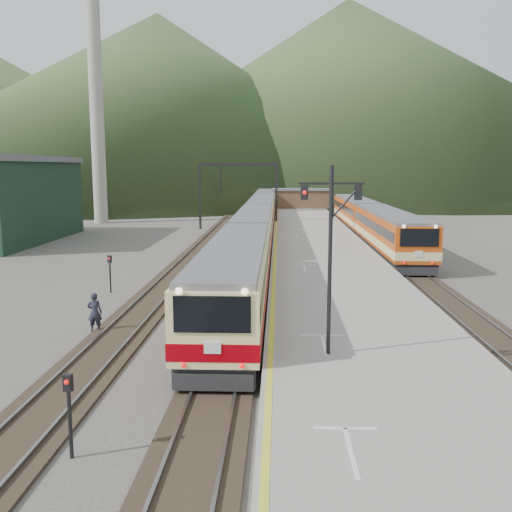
{
  "coord_description": "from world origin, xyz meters",
  "views": [
    {
      "loc": [
        2.11,
        -14.3,
        7.46
      ],
      "look_at": [
        0.7,
        20.75,
        2.0
      ],
      "focal_mm": 40.0,
      "sensor_mm": 36.0,
      "label": 1
    }
  ],
  "objects_px": {
    "main_train": "(258,220)",
    "signal_mast": "(330,241)",
    "second_train": "(369,219)",
    "worker": "(95,312)"
  },
  "relations": [
    {
      "from": "signal_mast",
      "to": "worker",
      "type": "xyz_separation_m",
      "value": [
        -10.12,
        5.67,
        -4.08
      ]
    },
    {
      "from": "worker",
      "to": "signal_mast",
      "type": "bearing_deg",
      "value": 148.83
    },
    {
      "from": "main_train",
      "to": "signal_mast",
      "type": "bearing_deg",
      "value": -84.46
    },
    {
      "from": "second_train",
      "to": "signal_mast",
      "type": "xyz_separation_m",
      "value": [
        -7.64,
        -40.13,
        2.86
      ]
    },
    {
      "from": "second_train",
      "to": "worker",
      "type": "distance_m",
      "value": 38.78
    },
    {
      "from": "main_train",
      "to": "second_train",
      "type": "relative_size",
      "value": 1.95
    },
    {
      "from": "second_train",
      "to": "worker",
      "type": "relative_size",
      "value": 23.11
    },
    {
      "from": "second_train",
      "to": "signal_mast",
      "type": "distance_m",
      "value": 40.95
    },
    {
      "from": "second_train",
      "to": "signal_mast",
      "type": "bearing_deg",
      "value": -100.77
    },
    {
      "from": "signal_mast",
      "to": "worker",
      "type": "height_order",
      "value": "signal_mast"
    }
  ]
}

